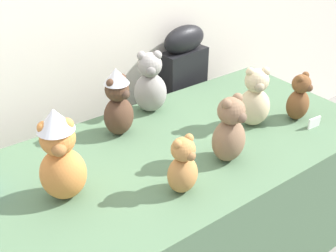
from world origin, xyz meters
name	(u,v)px	position (x,y,z in m)	size (l,w,h in m)	color
display_table	(168,214)	(0.00, 0.25, 0.36)	(1.87, 0.85, 0.71)	#4C6B4C
instrument_case	(183,107)	(0.52, 0.81, 0.51)	(0.29, 0.15, 1.01)	black
teddy_bear_ginger	(61,156)	(-0.46, 0.23, 0.89)	(0.20, 0.18, 0.36)	#D17F3D
teddy_bear_caramel	(183,167)	(-0.11, 0.01, 0.82)	(0.13, 0.11, 0.23)	#B27A42
teddy_bear_sand	(255,99)	(0.44, 0.19, 0.85)	(0.19, 0.18, 0.28)	#CCB78E
teddy_bear_ash	(150,84)	(0.14, 0.58, 0.86)	(0.20, 0.19, 0.31)	gray
teddy_bear_mocha	(230,131)	(0.16, 0.06, 0.85)	(0.16, 0.14, 0.29)	#7F6047
teddy_bear_cocoa	(118,103)	(-0.09, 0.49, 0.87)	(0.17, 0.15, 0.31)	#4C3323
teddy_bear_chestnut	(299,98)	(0.65, 0.11, 0.82)	(0.13, 0.12, 0.23)	brown
name_card_front_left	(314,123)	(0.65, 0.01, 0.74)	(0.07, 0.01, 0.05)	white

